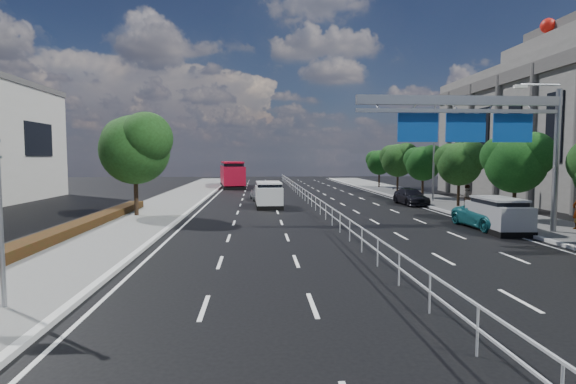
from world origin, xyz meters
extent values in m
plane|color=black|center=(0.00, 0.00, 0.00)|extent=(160.00, 160.00, 0.00)
cube|color=silver|center=(-9.00, 0.00, 0.07)|extent=(0.25, 140.00, 0.15)
cube|color=silver|center=(0.00, 22.50, 1.00)|extent=(0.05, 85.00, 0.05)
cube|color=silver|center=(0.00, 22.50, 0.55)|extent=(0.05, 85.00, 0.05)
cube|color=black|center=(-13.30, 5.00, 0.36)|extent=(1.00, 36.00, 0.44)
cylinder|color=gray|center=(-10.50, 0.00, 2.10)|extent=(0.12, 0.12, 4.20)
cylinder|color=gray|center=(10.60, 10.00, 3.60)|extent=(0.28, 0.28, 7.20)
cube|color=gray|center=(5.60, 10.00, 6.60)|extent=(10.20, 0.25, 0.45)
cube|color=gray|center=(5.60, 10.00, 6.10)|extent=(10.20, 0.18, 0.18)
cylinder|color=gray|center=(9.60, 10.00, 7.40)|extent=(2.00, 0.10, 0.10)
cube|color=silver|center=(8.60, 10.00, 7.30)|extent=(0.60, 0.25, 0.15)
cube|color=#0D4096|center=(8.40, 10.18, 5.30)|extent=(2.00, 0.08, 1.40)
cube|color=white|center=(8.40, 10.23, 5.30)|extent=(1.80, 0.02, 1.20)
cube|color=#0D4096|center=(6.00, 10.18, 5.30)|extent=(2.00, 0.08, 1.40)
cube|color=white|center=(6.00, 10.23, 5.30)|extent=(1.80, 0.02, 1.20)
cube|color=#0D4096|center=(3.60, 10.18, 5.30)|extent=(2.00, 0.08, 1.40)
cube|color=white|center=(3.60, 10.23, 5.30)|extent=(1.80, 0.02, 1.20)
cylinder|color=gray|center=(10.80, 26.00, 4.50)|extent=(0.16, 0.16, 9.00)
cylinder|color=gray|center=(9.60, 26.00, 8.80)|extent=(0.10, 2.40, 0.10)
cube|color=silver|center=(8.40, 26.00, 8.65)|extent=(0.60, 0.25, 0.15)
cube|color=#4C4947|center=(16.90, 22.00, 10.60)|extent=(0.40, 36.00, 1.00)
sphere|color=#B2140C|center=(17.80, 22.00, 13.80)|extent=(1.10, 1.10, 1.10)
cylinder|color=black|center=(-12.00, 18.00, 1.75)|extent=(0.28, 0.28, 3.50)
sphere|color=black|center=(-12.00, 18.00, 4.34)|extent=(4.40, 4.40, 4.40)
sphere|color=black|center=(-11.12, 17.34, 5.04)|extent=(3.30, 3.30, 3.30)
sphere|color=black|center=(-12.77, 18.66, 4.90)|extent=(3.08, 3.08, 3.08)
cylinder|color=black|center=(11.20, 14.50, 1.40)|extent=(0.22, 0.22, 2.80)
sphere|color=#0E330E|center=(11.20, 14.50, 3.47)|extent=(3.50, 3.50, 3.50)
sphere|color=#0E330E|center=(11.90, 13.97, 4.03)|extent=(2.62, 2.62, 2.62)
sphere|color=#0E330E|center=(10.59, 15.03, 3.92)|extent=(2.45, 2.45, 2.45)
cylinder|color=black|center=(11.20, 22.00, 1.35)|extent=(0.22, 0.22, 2.70)
sphere|color=black|center=(11.20, 22.00, 3.35)|extent=(3.30, 3.30, 3.30)
sphere|color=black|center=(11.86, 21.50, 3.89)|extent=(2.48, 2.48, 2.47)
sphere|color=black|center=(10.62, 22.50, 3.78)|extent=(2.31, 2.31, 2.31)
cylinder|color=black|center=(11.20, 29.50, 1.32)|extent=(0.21, 0.21, 2.65)
sphere|color=#0E330E|center=(11.20, 29.50, 3.29)|extent=(3.20, 3.20, 3.20)
sphere|color=#0E330E|center=(11.84, 29.02, 3.82)|extent=(2.40, 2.40, 2.40)
sphere|color=#0E330E|center=(10.64, 29.98, 3.71)|extent=(2.24, 2.24, 2.24)
cylinder|color=black|center=(11.20, 37.00, 1.43)|extent=(0.23, 0.23, 2.85)
sphere|color=black|center=(11.20, 37.00, 3.53)|extent=(3.60, 3.60, 3.60)
sphere|color=black|center=(11.92, 36.46, 4.10)|extent=(2.70, 2.70, 2.70)
sphere|color=black|center=(10.57, 37.54, 3.99)|extent=(2.52, 2.52, 2.52)
cylinder|color=black|center=(11.20, 44.50, 1.30)|extent=(0.21, 0.21, 2.60)
sphere|color=#0E330E|center=(11.20, 44.50, 3.22)|extent=(3.10, 3.10, 3.10)
sphere|color=#0E330E|center=(11.82, 44.03, 3.74)|extent=(2.32, 2.33, 2.32)
sphere|color=#0E330E|center=(10.66, 44.97, 3.64)|extent=(2.17, 2.17, 2.17)
cube|color=black|center=(-3.34, 23.31, 0.16)|extent=(2.10, 4.60, 0.32)
cube|color=silver|center=(-3.34, 23.31, 0.95)|extent=(2.06, 4.51, 1.34)
cube|color=black|center=(-3.34, 23.31, 1.62)|extent=(1.87, 3.26, 0.59)
cube|color=silver|center=(-3.34, 23.31, 1.91)|extent=(1.95, 3.53, 0.12)
cylinder|color=black|center=(-4.11, 21.82, 0.33)|extent=(0.30, 0.68, 0.67)
cylinder|color=black|center=(-2.49, 21.87, 0.33)|extent=(0.30, 0.68, 0.67)
cylinder|color=black|center=(-4.20, 24.76, 0.33)|extent=(0.30, 0.68, 0.67)
cylinder|color=black|center=(-2.58, 24.81, 0.33)|extent=(0.30, 0.68, 0.67)
cube|color=black|center=(-7.50, 47.60, 0.17)|extent=(3.95, 11.43, 0.33)
cube|color=maroon|center=(-7.50, 47.60, 1.61)|extent=(3.87, 11.21, 2.28)
cube|color=black|center=(-7.50, 47.60, 2.74)|extent=(3.31, 8.13, 1.00)
cube|color=maroon|center=(-7.50, 47.60, 3.25)|extent=(3.49, 8.80, 0.20)
cylinder|color=black|center=(-8.17, 43.87, 0.35)|extent=(0.37, 0.72, 0.69)
cylinder|color=black|center=(-5.99, 44.13, 0.35)|extent=(0.37, 0.72, 0.69)
cylinder|color=black|center=(-9.01, 51.07, 0.35)|extent=(0.37, 0.72, 0.69)
cylinder|color=black|center=(-6.83, 51.33, 0.35)|extent=(0.37, 0.72, 0.69)
imported|color=#93979A|center=(-3.97, 29.40, 0.67)|extent=(2.02, 4.10, 1.34)
imported|color=black|center=(-7.04, 48.94, 0.66)|extent=(1.72, 4.13, 1.33)
cube|color=black|center=(8.30, 11.06, 0.14)|extent=(1.99, 4.31, 0.29)
cube|color=#95979C|center=(8.30, 11.06, 0.84)|extent=(1.95, 4.23, 1.20)
cube|color=black|center=(8.30, 11.06, 1.44)|extent=(1.76, 3.06, 0.53)
cube|color=#95979C|center=(8.30, 11.06, 1.71)|extent=(1.84, 3.31, 0.11)
cylinder|color=black|center=(7.50, 9.73, 0.30)|extent=(0.28, 0.61, 0.60)
cylinder|color=black|center=(8.97, 9.66, 0.30)|extent=(0.28, 0.61, 0.60)
cylinder|color=black|center=(7.63, 12.46, 0.30)|extent=(0.28, 0.61, 0.60)
cylinder|color=black|center=(9.10, 12.40, 0.30)|extent=(0.28, 0.61, 0.60)
imported|color=#18666D|center=(8.30, 12.00, 0.66)|extent=(2.41, 4.85, 1.32)
imported|color=black|center=(8.30, 24.37, 0.65)|extent=(2.03, 4.58, 1.30)
imported|color=gray|center=(10.31, 18.83, 1.06)|extent=(1.05, 0.92, 1.83)
camera|label=1|loc=(-4.22, -11.34, 3.84)|focal=28.00mm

